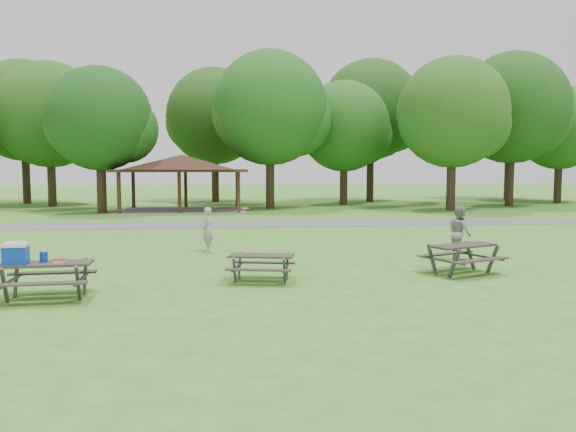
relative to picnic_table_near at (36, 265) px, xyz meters
The scene contains 20 objects.
ground 5.52m from the picnic_table_near, 18.25° to the left, with size 160.00×160.00×0.00m, color #3B7722.
asphalt_path 16.56m from the picnic_table_near, 71.72° to the left, with size 120.00×3.20×0.02m, color #4F4F52.
pavilion 25.84m from the picnic_table_near, 87.35° to the left, with size 8.60×7.01×3.76m.
tree_row_c 32.46m from the picnic_table_near, 105.83° to the left, with size 8.19×7.80×10.67m.
tree_row_d 25.03m from the picnic_table_near, 98.75° to the left, with size 6.93×6.60×9.27m.
tree_row_e 28.36m from the picnic_table_near, 74.75° to the left, with size 8.40×8.00×11.02m.
tree_row_f 33.41m from the picnic_table_near, 66.30° to the left, with size 7.35×7.00×9.55m.
tree_row_g 31.08m from the picnic_table_near, 50.91° to the left, with size 7.77×7.40×10.25m.
tree_row_h 37.69m from the picnic_table_near, 47.12° to the left, with size 8.61×8.20×11.37m.
tree_row_i 44.15m from the picnic_table_near, 44.51° to the left, with size 7.14×6.80×9.52m.
tree_deep_a 36.74m from the picnic_table_near, 108.88° to the left, with size 8.40×8.00×11.38m.
tree_deep_b 35.42m from the picnic_table_near, 84.59° to the left, with size 8.40×8.00×11.13m.
tree_deep_c 38.06m from the picnic_table_near, 64.22° to the left, with size 8.82×8.40×11.90m.
tree_deep_d 46.24m from the picnic_table_near, 50.27° to the left, with size 8.40×8.00×11.27m.
picnic_table_near is the anchor object (origin of this frame).
picnic_table_middle 5.25m from the picnic_table_near, 15.99° to the left, with size 1.87×1.62×0.71m.
picnic_table_far 10.77m from the picnic_table_near, 10.25° to the left, with size 2.36×2.17×0.83m.
frisbee_in_flight 7.91m from the picnic_table_near, 52.52° to the left, with size 0.29×0.29×0.02m.
frisbee_thrower 7.50m from the picnic_table_near, 62.32° to the left, with size 0.56×0.37×1.54m, color #9E9FA1.
frisbee_catcher 12.27m from the picnic_table_near, 20.23° to the left, with size 0.83×0.64×1.70m, color gray.
Camera 1 is at (-0.99, -14.43, 2.92)m, focal length 35.00 mm.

